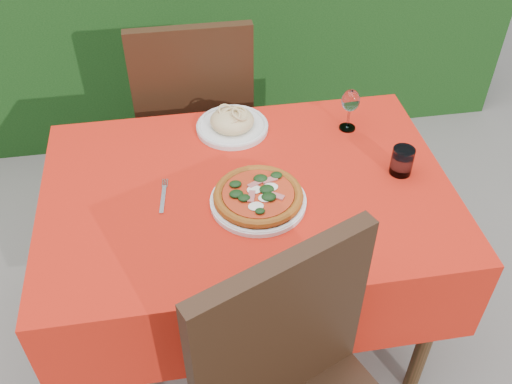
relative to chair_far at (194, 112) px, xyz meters
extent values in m
plane|color=#68625E|center=(0.12, -0.68, -0.58)|extent=(60.00, 60.00, 0.00)
cube|color=#432615|center=(0.12, -0.68, 0.14)|extent=(1.20, 0.80, 0.04)
cylinder|color=#432615|center=(-0.42, -1.02, -0.23)|extent=(0.05, 0.05, 0.70)
cylinder|color=#432615|center=(0.66, -1.02, -0.23)|extent=(0.05, 0.05, 0.70)
cylinder|color=#432615|center=(-0.42, -0.34, -0.23)|extent=(0.05, 0.05, 0.70)
cylinder|color=#432615|center=(0.66, -0.34, -0.23)|extent=(0.05, 0.05, 0.70)
cube|color=red|center=(0.12, -0.68, 0.01)|extent=(1.26, 0.86, 0.32)
cube|color=black|center=(0.11, -1.24, 0.20)|extent=(0.45, 0.23, 0.52)
cube|color=black|center=(0.00, 0.09, -0.09)|extent=(0.46, 0.46, 0.04)
cube|color=black|center=(0.00, -0.11, 0.18)|extent=(0.46, 0.04, 0.50)
cylinder|color=black|center=(0.20, 0.29, -0.35)|extent=(0.04, 0.04, 0.47)
cylinder|color=black|center=(-0.20, 0.29, -0.35)|extent=(0.04, 0.04, 0.47)
cylinder|color=black|center=(0.20, -0.10, -0.35)|extent=(0.04, 0.04, 0.47)
cylinder|color=black|center=(-0.20, -0.10, -0.35)|extent=(0.04, 0.04, 0.47)
cylinder|color=white|center=(0.14, -0.76, 0.18)|extent=(0.29, 0.29, 0.02)
cylinder|color=#C6641B|center=(0.14, -0.76, 0.19)|extent=(0.28, 0.28, 0.02)
cylinder|color=#A0210A|center=(0.14, -0.76, 0.21)|extent=(0.23, 0.23, 0.01)
cylinder|color=silver|center=(0.11, -0.37, 0.18)|extent=(0.25, 0.25, 0.02)
ellipsoid|color=beige|center=(0.11, -0.37, 0.20)|extent=(0.20, 0.20, 0.07)
cylinder|color=silver|center=(0.61, -0.69, 0.21)|extent=(0.07, 0.07, 0.09)
cylinder|color=#A4C4DE|center=(0.61, -0.69, 0.20)|extent=(0.06, 0.06, 0.06)
cylinder|color=silver|center=(0.51, -0.43, 0.17)|extent=(0.06, 0.06, 0.01)
cylinder|color=silver|center=(0.51, -0.43, 0.21)|extent=(0.01, 0.01, 0.08)
ellipsoid|color=silver|center=(0.51, -0.43, 0.28)|extent=(0.06, 0.06, 0.08)
cube|color=silver|center=(-0.14, -0.70, 0.17)|extent=(0.04, 0.17, 0.00)
camera|label=1|loc=(-0.07, -1.98, 1.34)|focal=40.00mm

